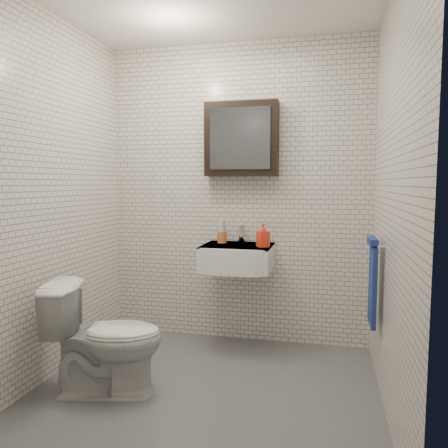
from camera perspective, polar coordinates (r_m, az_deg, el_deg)
name	(u,v)px	position (r m, az deg, el deg)	size (l,w,h in m)	color
ground	(206,390)	(3.03, -2.41, -20.86)	(2.20, 2.00, 0.01)	#4F5257
room_shell	(205,163)	(2.72, -2.53, 7.95)	(2.22, 2.02, 2.51)	silver
washbasin	(236,257)	(3.47, 1.63, -4.38)	(0.55, 0.50, 0.20)	white
faucet	(241,234)	(3.64, 2.26, -1.36)	(0.06, 0.20, 0.15)	silver
mirror_cabinet	(241,139)	(3.63, 2.29, 11.00)	(0.60, 0.15, 0.60)	black
towel_rail	(373,278)	(3.04, 18.86, -6.66)	(0.09, 0.30, 0.58)	silver
toothbrush_cup	(222,237)	(3.61, -0.25, -1.65)	(0.10, 0.10, 0.21)	#C16730
soap_bottle	(263,235)	(3.38, 5.12, -1.50)	(0.08, 0.08, 0.18)	orange
toilet	(106,338)	(2.97, -15.19, -14.12)	(0.41, 0.71, 0.73)	white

